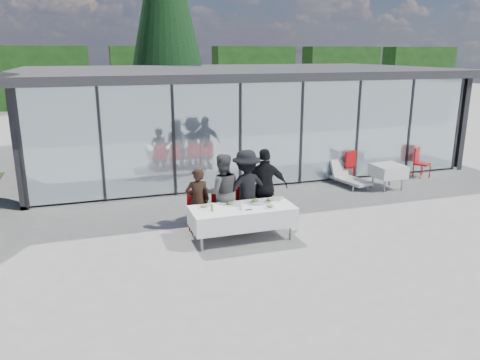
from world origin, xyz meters
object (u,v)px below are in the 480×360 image
object	(u,v)px
diner_chair_d	(264,203)
spare_chair_b	(348,164)
folded_eyeglasses	(249,210)
diner_b	(222,192)
spare_chair_a	(420,161)
diner_chair_c	(246,204)
diner_chair_b	(222,207)
lounger	(347,177)
plate_c	(255,201)
diner_d	(265,187)
plate_extra	(270,206)
juice_bottle	(212,207)
plate_a	(204,206)
dining_table	(242,216)
plate_b	(230,204)
plate_d	(271,200)
spare_table_right	(388,171)
diner_a	(198,201)
conifer_tree	(165,5)
diner_chair_a	(198,209)
diner_c	(246,189)

from	to	relation	value
diner_chair_d	spare_chair_b	bearing A→B (deg)	36.02
folded_eyeglasses	spare_chair_b	xyz separation A→B (m)	(4.69, 3.85, -0.22)
diner_b	spare_chair_a	bearing A→B (deg)	-154.02
diner_chair_c	spare_chair_b	xyz separation A→B (m)	(4.42, 2.88, 0.00)
diner_chair_b	lounger	distance (m)	5.32
plate_c	lounger	world-z (taller)	plate_c
diner_d	plate_extra	world-z (taller)	diner_d
juice_bottle	spare_chair_b	xyz separation A→B (m)	(5.45, 3.68, -0.29)
diner_chair_b	diner_d	size ratio (longest dim) A/B	0.53
plate_a	juice_bottle	world-z (taller)	juice_bottle
diner_chair_c	plate_c	distance (m)	0.57
plate_extra	dining_table	bearing A→B (deg)	159.16
plate_b	plate_d	distance (m)	0.96
diner_chair_c	diner_d	bearing A→B (deg)	-4.47
dining_table	plate_d	distance (m)	0.80
diner_chair_d	spare_table_right	bearing A→B (deg)	19.64
spare_table_right	plate_extra	bearing A→B (deg)	-151.69
dining_table	diner_b	xyz separation A→B (m)	(-0.25, 0.71, 0.36)
diner_a	spare_table_right	world-z (taller)	diner_a
diner_chair_b	plate_a	world-z (taller)	diner_chair_b
plate_b	plate_d	size ratio (longest dim) A/B	1.00
plate_c	plate_d	size ratio (longest dim) A/B	1.00
diner_d	plate_c	world-z (taller)	diner_d
diner_chair_b	plate_d	bearing A→B (deg)	-29.43
spare_chair_b	conifer_tree	xyz separation A→B (m)	(-4.16, 8.97, 5.45)
diner_chair_b	juice_bottle	size ratio (longest dim) A/B	6.17
spare_chair_a	diner_chair_c	bearing A→B (deg)	-159.92
plate_c	diner_chair_c	bearing A→B (deg)	95.27
diner_chair_d	diner_chair_a	bearing A→B (deg)	180.00
diner_c	juice_bottle	bearing A→B (deg)	32.35
diner_d	plate_b	size ratio (longest dim) A/B	6.93
diner_chair_b	diner_chair_d	xyz separation A→B (m)	(1.05, 0.00, 0.00)
spare_table_right	dining_table	bearing A→B (deg)	-156.10
plate_c	spare_table_right	bearing A→B (deg)	23.32
spare_chair_b	diner_b	bearing A→B (deg)	-149.82
diner_b	diner_chair_d	xyz separation A→B (m)	(1.05, 0.04, -0.36)
diner_d	conifer_tree	bearing A→B (deg)	-79.02
plate_extra	diner_c	bearing A→B (deg)	103.86
plate_b	dining_table	bearing A→B (deg)	-45.22
spare_chair_b	lounger	world-z (taller)	spare_chair_b
diner_c	diner_d	xyz separation A→B (m)	(0.47, 0.00, 0.00)
diner_chair_d	lounger	bearing A→B (deg)	33.12
plate_a	plate_d	world-z (taller)	same
lounger	diner_b	bearing A→B (deg)	-152.74
diner_chair_a	plate_b	distance (m)	0.84
diner_chair_a	plate_a	world-z (taller)	diner_chair_a
diner_chair_b	spare_chair_b	size ratio (longest dim) A/B	1.00
diner_b	diner_chair_d	distance (m)	1.11
juice_bottle	spare_chair_a	distance (m)	8.59
dining_table	plate_b	size ratio (longest dim) A/B	8.45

